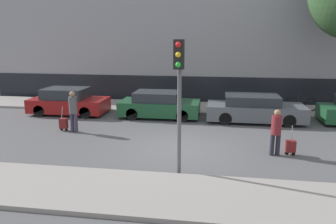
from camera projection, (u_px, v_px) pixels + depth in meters
name	position (u px, v px, depth m)	size (l,w,h in m)	color
ground_plane	(179.00, 149.00, 12.01)	(80.00, 80.00, 0.00)	#4C4C4F
sidewalk_near	(162.00, 194.00, 8.39)	(28.00, 2.50, 0.12)	gray
sidewalk_far	(194.00, 108.00, 18.74)	(28.00, 3.00, 0.12)	gray
building_facade	(200.00, 10.00, 21.15)	(28.00, 3.27, 11.50)	gray
parked_car_0	(68.00, 102.00, 17.36)	(3.99, 1.87, 1.38)	maroon
parked_car_1	(159.00, 105.00, 16.66)	(4.01, 1.87, 1.31)	#194728
parked_car_2	(254.00, 109.00, 15.76)	(4.60, 1.89, 1.30)	#4C5156
pedestrian_left	(73.00, 109.00, 13.91)	(0.35, 0.34, 1.78)	#383347
trolley_left	(64.00, 123.00, 14.25)	(0.34, 0.29, 1.09)	maroon
pedestrian_right	(276.00, 130.00, 11.15)	(0.35, 0.34, 1.62)	#23232D
trolley_right	(291.00, 146.00, 11.29)	(0.34, 0.29, 1.06)	maroon
traffic_light	(179.00, 81.00, 9.08)	(0.28, 0.47, 3.94)	#515154
parked_bicycle	(301.00, 104.00, 17.61)	(1.77, 0.06, 0.96)	black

